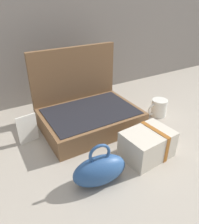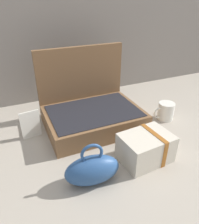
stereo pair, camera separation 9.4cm
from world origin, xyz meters
The scene contains 6 objects.
ground_plane centered at (0.00, 0.00, 0.00)m, with size 6.00×6.00×0.00m, color #9E9384.
open_suitcase centered at (0.06, 0.15, 0.08)m, with size 0.48×0.36×0.38m.
teal_pouch_handbag centered at (-0.09, -0.22, 0.06)m, with size 0.21×0.12×0.17m.
cream_toiletry_bag centered at (0.16, -0.20, 0.06)m, with size 0.22×0.16×0.12m.
coffee_mug centered at (0.45, 0.04, 0.05)m, with size 0.12×0.09×0.10m.
info_card_left centered at (-0.25, 0.16, 0.07)m, with size 0.09×0.01×0.14m, color white.
Camera 2 is at (-0.30, -0.77, 0.63)m, focal length 34.78 mm.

